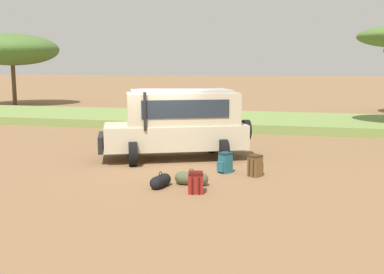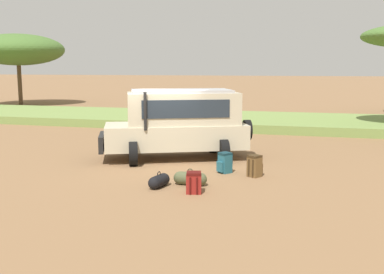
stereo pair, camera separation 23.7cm
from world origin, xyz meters
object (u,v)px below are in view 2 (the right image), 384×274
at_px(safari_vehicle, 179,122).
at_px(backpack_beside_front_wheel, 255,166).
at_px(backpack_cluster_center, 225,163).
at_px(duffel_bag_soft_canvas, 159,181).
at_px(acacia_tree_far_left, 18,50).
at_px(backpack_near_rear_wheel, 194,183).
at_px(duffel_bag_low_black_case, 190,179).

relative_size(safari_vehicle, backpack_beside_front_wheel, 8.27).
xyz_separation_m(backpack_beside_front_wheel, backpack_cluster_center, (-0.95, 0.25, -0.01)).
height_order(safari_vehicle, backpack_cluster_center, safari_vehicle).
xyz_separation_m(duffel_bag_soft_canvas, acacia_tree_far_left, (-20.59, 22.36, 4.51)).
bearing_deg(backpack_near_rear_wheel, backpack_beside_front_wheel, 59.65).
height_order(duffel_bag_low_black_case, duffel_bag_soft_canvas, duffel_bag_low_black_case).
distance_m(backpack_beside_front_wheel, duffel_bag_low_black_case, 2.14).
height_order(safari_vehicle, backpack_near_rear_wheel, safari_vehicle).
bearing_deg(safari_vehicle, backpack_beside_front_wheel, -33.87).
bearing_deg(duffel_bag_soft_canvas, duffel_bag_low_black_case, 30.58).
relative_size(duffel_bag_low_black_case, duffel_bag_soft_canvas, 1.17).
relative_size(backpack_cluster_center, duffel_bag_low_black_case, 0.66).
height_order(backpack_beside_front_wheel, duffel_bag_soft_canvas, backpack_beside_front_wheel).
bearing_deg(backpack_near_rear_wheel, backpack_cluster_center, 82.38).
distance_m(duffel_bag_low_black_case, duffel_bag_soft_canvas, 0.87).
bearing_deg(acacia_tree_far_left, backpack_beside_front_wheel, -41.78).
xyz_separation_m(backpack_near_rear_wheel, acacia_tree_far_left, (-21.64, 22.66, 4.41)).
bearing_deg(duffel_bag_low_black_case, acacia_tree_far_left, 134.24).
bearing_deg(safari_vehicle, backpack_near_rear_wheel, -68.07).
xyz_separation_m(backpack_beside_front_wheel, backpack_near_rear_wheel, (-1.28, -2.18, -0.04)).
bearing_deg(backpack_beside_front_wheel, backpack_cluster_center, 165.44).
bearing_deg(backpack_cluster_center, acacia_tree_far_left, 137.36).
bearing_deg(backpack_cluster_center, backpack_beside_front_wheel, -14.56).
height_order(backpack_cluster_center, acacia_tree_far_left, acacia_tree_far_left).
height_order(backpack_cluster_center, duffel_bag_low_black_case, backpack_cluster_center).
bearing_deg(duffel_bag_soft_canvas, backpack_near_rear_wheel, -16.04).
height_order(safari_vehicle, duffel_bag_soft_canvas, safari_vehicle).
bearing_deg(acacia_tree_far_left, backpack_near_rear_wheel, -46.32).
xyz_separation_m(duffel_bag_low_black_case, duffel_bag_soft_canvas, (-0.75, -0.44, -0.01)).
distance_m(duffel_bag_low_black_case, acacia_tree_far_left, 30.92).
bearing_deg(backpack_beside_front_wheel, backpack_near_rear_wheel, -120.35).
bearing_deg(acacia_tree_far_left, duffel_bag_low_black_case, -45.76).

